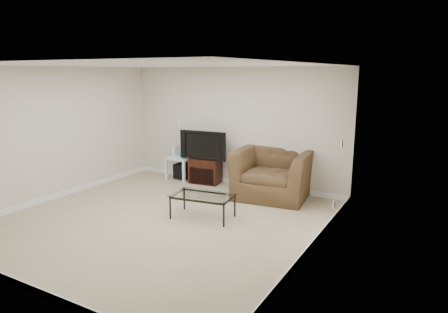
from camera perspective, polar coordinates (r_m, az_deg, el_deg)
The scene contains 18 objects.
floor at distance 6.76m, azimuth -8.83°, elevation -8.90°, with size 5.00×5.00×0.00m, color tan.
ceiling at distance 6.33m, azimuth -9.57°, elevation 12.78°, with size 5.00×5.00×0.00m, color white.
wall_back at distance 8.50m, azimuth 1.39°, elevation 4.24°, with size 5.00×0.02×2.50m, color silver.
wall_left at distance 8.21m, azimuth -22.99°, elevation 3.02°, with size 0.02×5.00×2.50m, color silver.
wall_right at distance 5.27m, azimuth 12.61°, elevation -0.87°, with size 0.02×5.00×2.50m, color silver.
plate_back at distance 9.22m, azimuth -6.37°, elevation 4.79°, with size 0.12×0.02×0.12m, color white.
plate_right_switch at distance 6.79m, azimuth 16.50°, elevation 1.78°, with size 0.02×0.09×0.13m, color white.
plate_right_outlet at distance 6.73m, azimuth 15.43°, elevation -6.59°, with size 0.02×0.08×0.12m, color white.
tv_stand at distance 8.78m, azimuth -2.60°, elevation -2.01°, with size 0.66×0.46×0.55m, color black, non-canonical shape.
dvd_player at distance 8.70m, azimuth -2.72°, elevation -0.89°, with size 0.34×0.24×0.05m, color black.
television at distance 8.63m, azimuth -2.72°, elevation 1.72°, with size 1.00×0.20×0.62m, color black.
side_table at distance 9.14m, azimuth -6.11°, elevation -1.60°, with size 0.54×0.54×0.52m, color #A4BFC8, non-canonical shape.
subwoofer at distance 9.15m, azimuth -5.85°, elevation -2.05°, with size 0.33×0.33×0.33m, color black.
game_console at distance 9.12m, azimuth -6.90°, elevation 0.78°, with size 0.05×0.17×0.24m, color white.
game_case at distance 9.00m, azimuth -5.91°, elevation 0.56°, with size 0.05×0.15×0.21m, color #337FCC.
recliner at distance 7.75m, azimuth 6.98°, elevation -1.34°, with size 1.42×0.92×1.24m, color #51311E.
coffee_table at distance 6.71m, azimuth -3.05°, elevation -7.12°, with size 1.02×0.58×0.40m, color black, non-canonical shape.
remote at distance 6.63m, azimuth -4.30°, elevation -5.45°, with size 0.16×0.04×0.02m, color #B2B2B7.
Camera 1 is at (3.97, -4.93, 2.40)m, focal length 32.00 mm.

